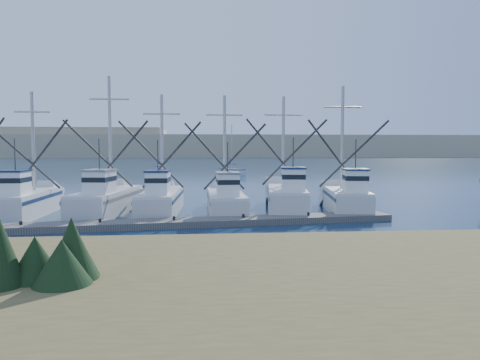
# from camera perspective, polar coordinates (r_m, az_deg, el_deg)

# --- Properties ---
(ground) EXTENTS (500.00, 500.00, 0.00)m
(ground) POSITION_cam_1_polar(r_m,az_deg,el_deg) (20.60, 6.29, -8.47)
(ground) COLOR #0D223C
(ground) RESTS_ON ground
(shore_bank) EXTENTS (40.00, 10.00, 1.60)m
(shore_bank) POSITION_cam_1_polar(r_m,az_deg,el_deg) (11.10, -26.87, -15.58)
(shore_bank) COLOR #4C422D
(shore_bank) RESTS_ON ground
(floating_dock) EXTENTS (27.99, 5.44, 0.37)m
(floating_dock) POSITION_cam_1_polar(r_m,az_deg,el_deg) (26.59, -10.20, -5.27)
(floating_dock) COLOR slate
(floating_dock) RESTS_ON ground
(dune_ridge) EXTENTS (360.00, 60.00, 10.00)m
(dune_ridge) POSITION_cam_1_polar(r_m,az_deg,el_deg) (229.74, -4.19, 4.13)
(dune_ridge) COLOR tan
(dune_ridge) RESTS_ON ground
(trawler_fleet) EXTENTS (28.37, 8.99, 9.34)m
(trawler_fleet) POSITION_cam_1_polar(r_m,az_deg,el_deg) (31.37, -9.31, -2.41)
(trawler_fleet) COLOR silver
(trawler_fleet) RESTS_ON ground
(sailboat_near) EXTENTS (4.02, 6.04, 8.10)m
(sailboat_near) POSITION_cam_1_polar(r_m,az_deg,el_deg) (75.37, -0.99, 1.00)
(sailboat_near) COLOR silver
(sailboat_near) RESTS_ON ground
(sailboat_far) EXTENTS (1.91, 5.57, 8.10)m
(sailboat_far) POSITION_cam_1_polar(r_m,az_deg,el_deg) (89.97, -9.72, 1.43)
(sailboat_far) COLOR silver
(sailboat_far) RESTS_ON ground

